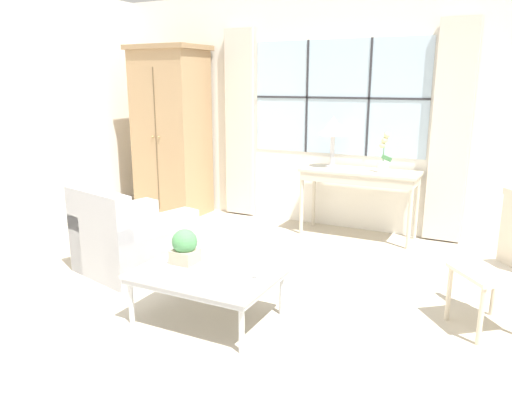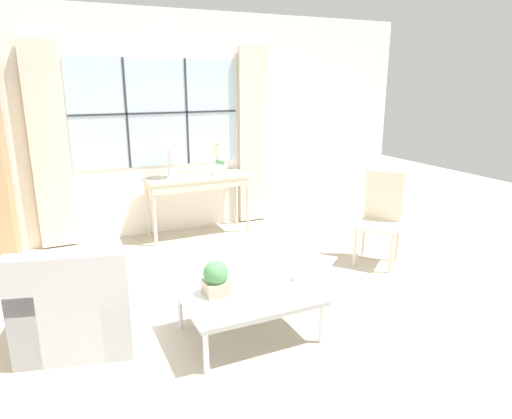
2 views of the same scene
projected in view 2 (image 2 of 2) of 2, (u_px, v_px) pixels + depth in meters
ground_plane at (259, 344)px, 3.52m from camera, size 14.00×14.00×0.00m
wall_back_windowed at (158, 127)px, 5.78m from camera, size 7.20×0.14×2.80m
console_table at (197, 183)px, 5.84m from camera, size 1.31×0.48×0.78m
table_lamp at (169, 141)px, 5.58m from camera, size 0.31×0.31×0.59m
potted_orchid at (217, 163)px, 5.85m from camera, size 0.16×0.12×0.44m
armchair_upholstered at (81, 304)px, 3.55m from camera, size 1.01×1.08×0.82m
side_chair_wooden at (381, 213)px, 5.01m from camera, size 0.62×0.62×1.00m
coffee_table at (249, 296)px, 3.54m from camera, size 1.03×0.75×0.39m
potted_plant_small at (216, 278)px, 3.45m from camera, size 0.19×0.19×0.27m
pillar_candle at (297, 273)px, 3.70m from camera, size 0.09×0.09×0.16m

